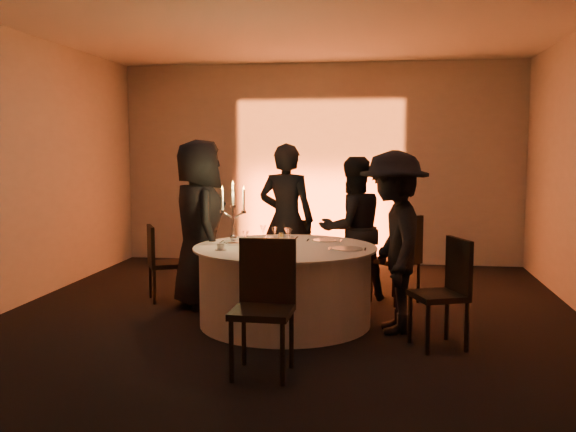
# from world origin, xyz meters

# --- Properties ---
(floor) EXTENTS (7.00, 7.00, 0.00)m
(floor) POSITION_xyz_m (0.00, 0.00, 0.00)
(floor) COLOR black
(floor) RESTS_ON ground
(ceiling) EXTENTS (7.00, 7.00, 0.00)m
(ceiling) POSITION_xyz_m (0.00, 0.00, 3.00)
(ceiling) COLOR silver
(ceiling) RESTS_ON wall_back
(wall_back) EXTENTS (7.00, 0.00, 7.00)m
(wall_back) POSITION_xyz_m (0.00, 3.50, 1.50)
(wall_back) COLOR beige
(wall_back) RESTS_ON floor
(wall_front) EXTENTS (7.00, 0.00, 7.00)m
(wall_front) POSITION_xyz_m (0.00, -3.50, 1.50)
(wall_front) COLOR beige
(wall_front) RESTS_ON floor
(uplighter_fixture) EXTENTS (0.25, 0.12, 0.10)m
(uplighter_fixture) POSITION_xyz_m (0.00, 3.20, 0.05)
(uplighter_fixture) COLOR black
(uplighter_fixture) RESTS_ON floor
(banquet_table) EXTENTS (1.80, 1.80, 0.77)m
(banquet_table) POSITION_xyz_m (0.00, 0.00, 0.38)
(banquet_table) COLOR black
(banquet_table) RESTS_ON floor
(chair_left) EXTENTS (0.51, 0.51, 0.86)m
(chair_left) POSITION_xyz_m (-1.55, 0.74, 0.48)
(chair_left) COLOR black
(chair_left) RESTS_ON floor
(chair_back_left) EXTENTS (0.40, 0.40, 0.87)m
(chair_back_left) POSITION_xyz_m (-0.09, 1.59, 0.48)
(chair_back_left) COLOR black
(chair_back_left) RESTS_ON floor
(chair_back_right) EXTENTS (0.61, 0.61, 0.99)m
(chair_back_right) POSITION_xyz_m (1.15, 0.99, 0.56)
(chair_back_right) COLOR black
(chair_back_right) RESTS_ON floor
(chair_right) EXTENTS (0.54, 0.54, 0.95)m
(chair_right) POSITION_xyz_m (1.50, -0.54, 0.54)
(chair_right) COLOR black
(chair_right) RESTS_ON floor
(chair_front) EXTENTS (0.46, 0.46, 1.03)m
(chair_front) POSITION_xyz_m (0.05, -1.39, 0.58)
(chair_front) COLOR black
(chair_front) RESTS_ON floor
(guest_left) EXTENTS (0.93, 1.06, 1.82)m
(guest_left) POSITION_xyz_m (-1.02, 0.54, 0.91)
(guest_left) COLOR black
(guest_left) RESTS_ON floor
(guest_back_left) EXTENTS (0.70, 0.51, 1.79)m
(guest_back_left) POSITION_xyz_m (-0.17, 1.21, 0.89)
(guest_back_left) COLOR black
(guest_back_left) RESTS_ON floor
(guest_back_right) EXTENTS (1.00, 0.93, 1.64)m
(guest_back_right) POSITION_xyz_m (0.61, 1.09, 0.82)
(guest_back_right) COLOR black
(guest_back_right) RESTS_ON floor
(guest_right) EXTENTS (0.76, 1.17, 1.71)m
(guest_right) POSITION_xyz_m (1.05, -0.13, 0.86)
(guest_right) COLOR black
(guest_right) RESTS_ON floor
(plate_left) EXTENTS (0.36, 0.29, 0.01)m
(plate_left) POSITION_xyz_m (-0.52, 0.19, 0.78)
(plate_left) COLOR white
(plate_left) RESTS_ON banquet_table
(plate_back_left) EXTENTS (0.36, 0.28, 0.08)m
(plate_back_left) POSITION_xyz_m (-0.13, 0.58, 0.79)
(plate_back_left) COLOR white
(plate_back_left) RESTS_ON banquet_table
(plate_back_right) EXTENTS (0.35, 0.25, 0.01)m
(plate_back_right) POSITION_xyz_m (0.35, 0.42, 0.78)
(plate_back_right) COLOR white
(plate_back_right) RESTS_ON banquet_table
(plate_right) EXTENTS (0.36, 0.29, 0.01)m
(plate_right) POSITION_xyz_m (0.61, -0.10, 0.78)
(plate_right) COLOR white
(plate_right) RESTS_ON banquet_table
(plate_front) EXTENTS (0.36, 0.30, 0.01)m
(plate_front) POSITION_xyz_m (-0.02, -0.60, 0.78)
(plate_front) COLOR white
(plate_front) RESTS_ON banquet_table
(coffee_cup) EXTENTS (0.11, 0.11, 0.07)m
(coffee_cup) POSITION_xyz_m (-0.57, -0.31, 0.80)
(coffee_cup) COLOR white
(coffee_cup) RESTS_ON banquet_table
(candelabra) EXTENTS (0.27, 0.13, 0.64)m
(candelabra) POSITION_xyz_m (-0.53, 0.04, 0.99)
(candelabra) COLOR silver
(candelabra) RESTS_ON banquet_table
(wine_glass_a) EXTENTS (0.07, 0.07, 0.19)m
(wine_glass_a) POSITION_xyz_m (0.06, -0.11, 0.91)
(wine_glass_a) COLOR white
(wine_glass_a) RESTS_ON banquet_table
(wine_glass_b) EXTENTS (0.07, 0.07, 0.19)m
(wine_glass_b) POSITION_xyz_m (-0.32, -0.34, 0.91)
(wine_glass_b) COLOR white
(wine_glass_b) RESTS_ON banquet_table
(wine_glass_c) EXTENTS (0.07, 0.07, 0.19)m
(wine_glass_c) POSITION_xyz_m (-0.25, 0.14, 0.91)
(wine_glass_c) COLOR white
(wine_glass_c) RESTS_ON banquet_table
(wine_glass_d) EXTENTS (0.07, 0.07, 0.19)m
(wine_glass_d) POSITION_xyz_m (-0.10, -0.00, 0.91)
(wine_glass_d) COLOR white
(wine_glass_d) RESTS_ON banquet_table
(wine_glass_e) EXTENTS (0.07, 0.07, 0.19)m
(wine_glass_e) POSITION_xyz_m (0.03, -0.03, 0.91)
(wine_glass_e) COLOR white
(wine_glass_e) RESTS_ON banquet_table
(tumbler_a) EXTENTS (0.07, 0.07, 0.09)m
(tumbler_a) POSITION_xyz_m (-0.09, 0.34, 0.82)
(tumbler_a) COLOR white
(tumbler_a) RESTS_ON banquet_table
(tumbler_b) EXTENTS (0.07, 0.07, 0.09)m
(tumbler_b) POSITION_xyz_m (-0.11, -0.31, 0.82)
(tumbler_b) COLOR white
(tumbler_b) RESTS_ON banquet_table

